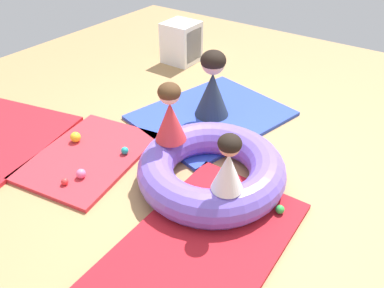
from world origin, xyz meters
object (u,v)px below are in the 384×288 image
Objects in this scene: adult_seated at (213,85)px; play_ball_pink at (81,174)px; child_in_red at (170,113)px; child_in_white at (228,164)px; play_ball_teal at (125,151)px; play_ball_green at (280,209)px; play_ball_yellow at (76,137)px; play_ball_red at (65,182)px; storage_cube at (183,43)px; inflatable_cushion at (211,169)px.

adult_seated reaches higher than play_ball_pink.
child_in_red reaches higher than child_in_white.
child_in_white is at bearing -96.12° from play_ball_teal.
adult_seated reaches higher than play_ball_green.
play_ball_yellow is (-1.22, 0.80, -0.30)m from adult_seated.
play_ball_teal is at bearing -76.49° from play_ball_yellow.
play_ball_teal reaches higher than play_ball_red.
child_in_red reaches higher than storage_cube.
child_in_red is 1.18m from play_ball_green.
adult_seated is 8.70× the size of play_ball_pink.
play_ball_green is 0.13× the size of storage_cube.
play_ball_pink is at bearing 110.79° from play_ball_green.
storage_cube is at bearing 16.18° from play_ball_red.
play_ball_teal is 1.52m from play_ball_green.
child_in_white is 1.45m from play_ball_red.
adult_seated reaches higher than play_ball_red.
storage_cube is at bearing 90.70° from adult_seated.
play_ball_yellow is at bearing 103.51° from play_ball_teal.
play_ball_teal is 2.35m from storage_cube.
storage_cube reaches higher than play_ball_green.
storage_cube is at bearing 22.97° from play_ball_teal.
play_ball_pink is 2.77m from storage_cube.
play_ball_teal is (0.13, 1.18, -0.46)m from child_in_white.
play_ball_yellow reaches higher than play_ball_pink.
child_in_red reaches higher than play_ball_red.
play_ball_red is at bearing -149.55° from adult_seated.
child_in_red is at bearing 80.09° from child_in_white.
play_ball_pink is at bearing 116.00° from child_in_white.
play_ball_pink reaches higher than play_ball_green.
child_in_red is at bearing -39.80° from play_ball_pink.
storage_cube is (2.00, 1.78, 0.13)m from inflatable_cushion.
play_ball_yellow reaches higher than play_ball_red.
play_ball_red is at bearing 121.25° from child_in_white.
play_ball_teal is (-1.09, 0.26, -0.32)m from adult_seated.
play_ball_red is at bearing -163.82° from storage_cube.
child_in_red is at bearing -36.26° from play_ball_red.
child_in_white is 0.83× the size of storage_cube.
adult_seated is 11.93× the size of play_ball_red.
adult_seated is at bearing -13.60° from play_ball_teal.
child_in_white is (-0.28, -0.31, 0.38)m from inflatable_cushion.
play_ball_green is at bearing -84.73° from adult_seated.
child_in_white is 1.77m from play_ball_yellow.
child_in_white is 4.55× the size of play_ball_yellow.
play_ball_yellow is at bearing -170.59° from storage_cube.
play_ball_red is 0.15m from play_ball_pink.
inflatable_cushion is at bearing -56.15° from play_ball_pink.
inflatable_cushion reaches higher than play_ball_teal.
play_ball_green is 2.07m from play_ball_yellow.
storage_cube is (2.28, 2.09, -0.25)m from child_in_white.
storage_cube is (2.29, 0.38, 0.19)m from play_ball_yellow.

